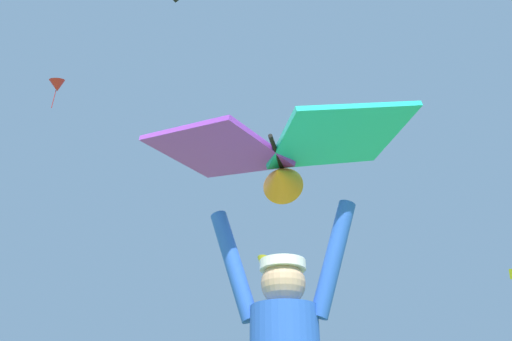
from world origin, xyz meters
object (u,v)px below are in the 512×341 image
Objects in this scene: distant_kite_yellow_high_right at (264,264)px; distant_kite_red_high_left at (194,146)px; distant_kite_white_far_center at (216,141)px; held_stunt_kite at (278,155)px; distant_kite_red_mid_left at (57,86)px; distant_kite_white_low_left at (266,266)px.

distant_kite_yellow_high_right is 11.31m from distant_kite_red_high_left.
distant_kite_red_high_left is at bearing -101.87° from distant_kite_white_far_center.
held_stunt_kite is 0.61× the size of distant_kite_red_mid_left.
distant_kite_red_high_left is (-2.60, 25.11, 15.33)m from held_stunt_kite.
distant_kite_white_low_left is at bearing 17.77° from distant_kite_red_mid_left.
distant_kite_white_low_left is 0.36× the size of distant_kite_yellow_high_right.
held_stunt_kite is at bearing -95.00° from distant_kite_white_low_left.
distant_kite_red_high_left reaches higher than distant_kite_yellow_high_right.
distant_kite_white_far_center is (-3.93, 1.63, 11.09)m from distant_kite_white_low_left.
held_stunt_kite is 33.80m from distant_kite_red_mid_left.
distant_kite_red_high_left is at bearing -122.57° from distant_kite_yellow_high_right.
distant_kite_yellow_high_right is (2.72, 33.44, 9.83)m from held_stunt_kite.
distant_kite_yellow_high_right is (4.07, 2.39, -9.67)m from distant_kite_white_far_center.
held_stunt_kite is 0.52× the size of distant_kite_yellow_high_right.
distant_kite_red_mid_left is 1.64× the size of distant_kite_red_high_left.
held_stunt_kite is at bearing -63.34° from distant_kite_red_mid_left.
distant_kite_red_mid_left reaches higher than distant_kite_white_low_left.
distant_kite_red_high_left reaches higher than distant_kite_white_low_left.
distant_kite_yellow_high_right is (15.09, 8.81, -9.73)m from distant_kite_red_mid_left.
distant_kite_red_high_left is at bearing 2.80° from distant_kite_red_mid_left.
distant_kite_white_far_center is at bearing 30.23° from distant_kite_red_mid_left.
distant_kite_white_far_center reaches higher than distant_kite_yellow_high_right.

